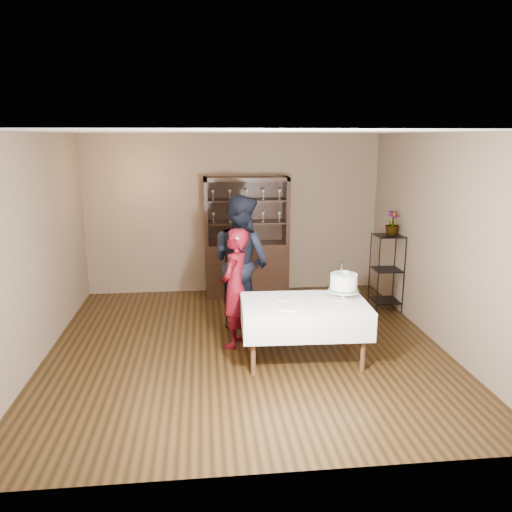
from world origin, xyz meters
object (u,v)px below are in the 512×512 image
object	(u,v)px
plant_etagere	(387,269)
cake	(344,283)
cake_table	(304,316)
potted_plant	(392,223)
china_hutch	(246,256)
woman	(235,288)
man	(241,262)

from	to	relation	value
plant_etagere	cake	world-z (taller)	cake
cake_table	potted_plant	distance (m)	2.48
china_hutch	plant_etagere	xyz separation A→B (m)	(2.08, -1.05, -0.01)
woman	potted_plant	bearing A→B (deg)	138.31
china_hutch	woman	bearing A→B (deg)	-98.86
woman	potted_plant	size ratio (longest dim) A/B	4.13
china_hutch	man	size ratio (longest dim) A/B	1.06
cake_table	man	xyz separation A→B (m)	(-0.66, 1.21, 0.38)
man	potted_plant	distance (m)	2.41
cake	potted_plant	bearing A→B (deg)	53.30
man	potted_plant	bearing A→B (deg)	-122.45
potted_plant	man	bearing A→B (deg)	-169.19
cake_table	woman	bearing A→B (deg)	145.26
china_hutch	cake_table	xyz separation A→B (m)	(0.45, -2.71, -0.10)
china_hutch	cake_table	bearing A→B (deg)	-80.56
cake_table	plant_etagere	bearing A→B (deg)	45.54
cake_table	man	world-z (taller)	man
plant_etagere	man	world-z (taller)	man
potted_plant	china_hutch	bearing A→B (deg)	153.46
china_hutch	man	world-z (taller)	china_hutch
plant_etagere	potted_plant	distance (m)	0.72
cake_table	potted_plant	xyz separation A→B (m)	(1.67, 1.65, 0.81)
plant_etagere	woman	bearing A→B (deg)	-155.28
china_hutch	potted_plant	xyz separation A→B (m)	(2.12, -1.06, 0.71)
china_hutch	plant_etagere	size ratio (longest dim) A/B	1.67
plant_etagere	man	size ratio (longest dim) A/B	0.64
cake_table	woman	xyz separation A→B (m)	(-0.79, 0.55, 0.21)
woman	china_hutch	bearing A→B (deg)	-164.78
cake	china_hutch	bearing A→B (deg)	109.47
cake	potted_plant	size ratio (longest dim) A/B	1.32
woman	potted_plant	distance (m)	2.76
man	cake	size ratio (longest dim) A/B	3.82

